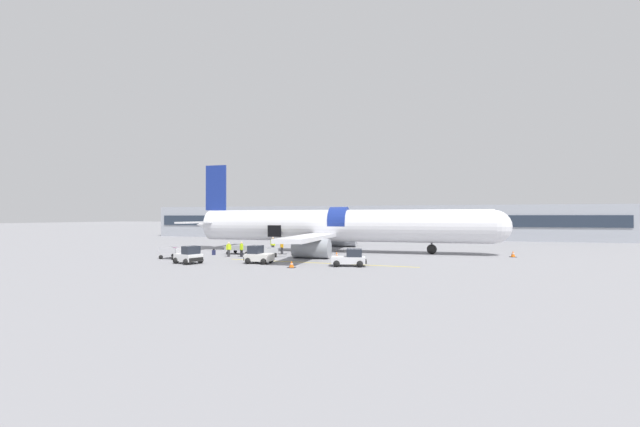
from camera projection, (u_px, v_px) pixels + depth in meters
ground_plane at (315, 257)px, 41.19m from camera, size 500.00×500.00×0.00m
apron_marking_line at (317, 263)px, 35.79m from camera, size 18.20×1.91×0.01m
terminal_strip at (368, 222)px, 79.62m from camera, size 88.23×12.96×6.30m
airplane at (336, 226)px, 47.13m from camera, size 38.46×29.70×10.95m
baggage_tug_lead at (189, 256)px, 35.33m from camera, size 2.71×2.49×1.59m
baggage_tug_mid at (350, 259)px, 33.44m from camera, size 3.15×2.19×1.48m
baggage_tug_rear at (258, 256)px, 35.50m from camera, size 2.46×2.13×1.61m
baggage_cart_loading at (242, 250)px, 44.11m from camera, size 4.23×2.12×0.90m
baggage_cart_queued at (267, 252)px, 41.26m from camera, size 3.43×2.31×1.06m
baggage_cart_empty at (174, 253)px, 39.30m from camera, size 3.48×2.30×1.18m
ground_crew_loader_a at (282, 247)px, 44.22m from camera, size 0.50×0.50×1.58m
ground_crew_loader_b at (229, 249)px, 41.32m from camera, size 0.52×0.48×1.56m
ground_crew_driver at (241, 249)px, 41.11m from camera, size 0.50×0.53×1.60m
ground_crew_supervisor at (273, 245)px, 45.64m from camera, size 0.65×0.49×1.86m
suitcase_on_tarmac_upright at (214, 252)px, 43.16m from camera, size 0.38×0.21×0.66m
safety_cone_nose at (513, 254)px, 40.96m from camera, size 0.64×0.64×0.64m
safety_cone_engine_left at (292, 264)px, 32.48m from camera, size 0.62×0.62×0.57m
safety_cone_wingtip at (337, 255)px, 39.72m from camera, size 0.56×0.56×0.69m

